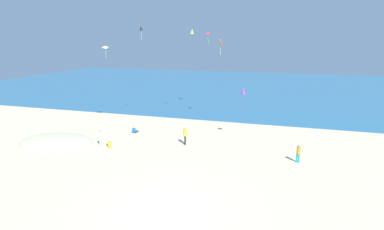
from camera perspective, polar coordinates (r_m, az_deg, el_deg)
ground_plane at (r=26.97m, az=2.98°, el=-6.56°), size 120.00×120.00×0.00m
ocean_water at (r=65.39m, az=11.20°, el=5.28°), size 120.00×60.00×0.05m
dune_mound at (r=31.49m, az=-24.10°, el=-4.77°), size 7.28×5.10×1.25m
beach_chair_near_camera at (r=32.31m, az=-10.64°, el=-2.86°), size 0.73×0.78×0.55m
person_0 at (r=28.03m, az=-1.31°, el=-3.65°), size 0.43×0.43×1.68m
person_1 at (r=29.08m, az=-16.88°, el=-3.89°), size 0.34×0.34×1.45m
person_2 at (r=28.01m, az=-15.23°, el=-4.38°), size 0.38×0.38×1.50m
person_3 at (r=25.40m, az=19.35°, el=-6.61°), size 0.39×0.39×1.48m
kite_red at (r=40.95m, az=3.12°, el=15.19°), size 0.72×0.84×1.48m
kite_white at (r=33.74m, az=-15.95°, el=12.20°), size 0.68×0.69×1.38m
kite_lime at (r=37.40m, az=0.02°, el=15.40°), size 0.55×0.49×1.13m
kite_black at (r=36.31m, az=-9.55°, el=15.75°), size 0.61×0.61×1.56m
kite_purple at (r=28.90m, az=9.63°, el=4.46°), size 0.70×0.70×1.65m
kite_orange at (r=35.07m, az=5.37°, el=13.18°), size 0.44×0.99×1.75m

